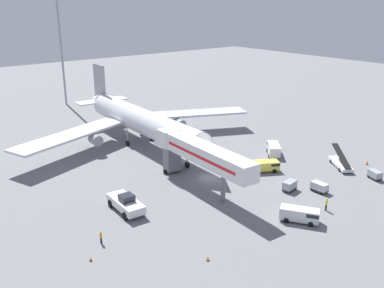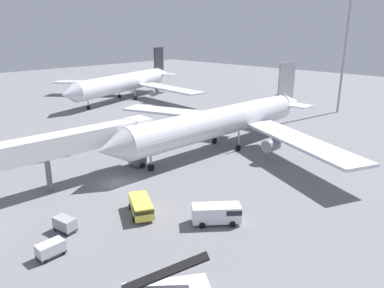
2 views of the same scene
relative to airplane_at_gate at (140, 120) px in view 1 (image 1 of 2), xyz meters
name	(u,v)px [view 1 (image 1 of 2)]	position (x,y,z in m)	size (l,w,h in m)	color
ground_plane	(210,178)	(-0.70, -22.28, -5.02)	(300.00, 300.00, 0.00)	slate
airplane_at_gate	(140,120)	(0.00, 0.00, 0.00)	(52.66, 49.11, 13.97)	silver
jet_bridge	(198,153)	(-4.48, -23.83, 0.70)	(4.49, 21.85, 7.53)	silver
pushback_tug	(126,203)	(-17.45, -23.81, -3.83)	(3.24, 7.14, 2.57)	white
belt_loader_truck	(341,163)	(20.73, -32.79, -4.25)	(5.56, 6.80, 3.28)	white
service_van_outer_right	(274,149)	(16.34, -21.14, -3.81)	(5.03, 5.29, 2.11)	white
service_van_mid_right	(301,214)	(-0.84, -40.97, -3.92)	(4.35, 5.32, 1.90)	silver
service_van_rear_left	(265,165)	(8.83, -25.79, -3.97)	(5.37, 4.25, 1.80)	#E5DB4C
baggage_cart_mid_left	(375,175)	(20.42, -39.47, -4.22)	(2.03, 2.52, 1.45)	#38383D
baggage_cart_outer_left	(319,187)	(9.11, -36.77, -4.21)	(1.42, 2.52, 1.47)	#38383D
baggage_cart_far_left	(290,185)	(5.87, -33.62, -4.17)	(2.59, 1.74, 1.55)	#38383D
ground_crew_worker_foreground	(326,204)	(4.57, -41.18, -4.05)	(0.42, 0.42, 1.83)	#1E2333
ground_crew_worker_midground	(101,237)	(-24.16, -29.34, -4.15)	(0.37, 0.37, 1.65)	#1E2333
safety_cone_alpha	(91,259)	(-26.84, -32.00, -4.77)	(0.33, 0.33, 0.52)	black
safety_cone_bravo	(367,163)	(25.57, -35.09, -4.66)	(0.48, 0.48, 0.72)	black
safety_cone_charlie	(208,258)	(-16.39, -40.22, -4.74)	(0.37, 0.37, 0.56)	black
apron_light_mast	(59,26)	(2.28, 43.21, 16.49)	(2.40, 2.40, 32.10)	#93969B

